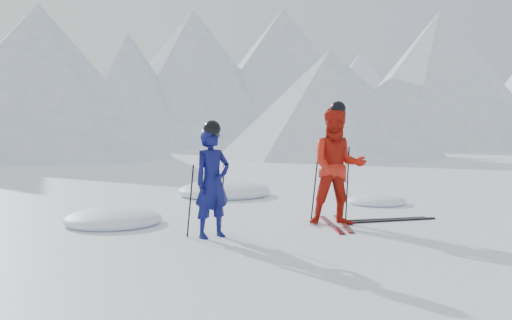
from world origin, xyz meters
name	(u,v)px	position (x,y,z in m)	size (l,w,h in m)	color
ground	(348,220)	(0.00, 0.00, 0.00)	(160.00, 160.00, 0.00)	white
mountain_range	(163,68)	(5.71, 35.31, 6.72)	(106.15, 62.94, 15.53)	#B2BCD1
skier_blue	(212,183)	(-2.74, -0.45, 0.83)	(0.61, 0.40, 1.66)	#0D0F4E
skier_red	(338,167)	(-0.43, -0.30, 1.00)	(0.97, 0.76, 2.01)	red
pole_blue_left	(190,201)	(-3.04, -0.30, 0.55)	(0.02, 0.02, 1.11)	black
pole_blue_right	(222,198)	(-2.49, -0.20, 0.55)	(0.02, 0.02, 1.11)	black
pole_red_left	(315,185)	(-0.73, -0.05, 0.67)	(0.02, 0.02, 1.34)	black
pole_red_right	(347,185)	(-0.13, -0.15, 0.67)	(0.02, 0.02, 1.34)	black
ski_worn_left	(331,224)	(-0.55, -0.30, 0.01)	(0.09, 1.70, 0.03)	black
ski_worn_right	(343,223)	(-0.31, -0.30, 0.01)	(0.09, 1.70, 0.03)	black
ski_loose_a	(383,219)	(0.58, -0.23, 0.01)	(0.09, 1.70, 0.03)	black
ski_loose_b	(392,220)	(0.68, -0.38, 0.01)	(0.09, 1.70, 0.03)	black
snow_lumps	(239,203)	(-0.92, 2.92, 0.00)	(8.03, 8.15, 0.51)	white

